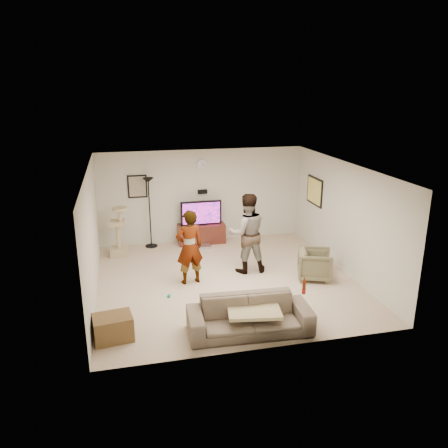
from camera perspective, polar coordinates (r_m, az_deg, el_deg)
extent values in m
cube|color=tan|center=(9.94, 0.22, -7.19)|extent=(5.50, 5.50, 0.02)
cube|color=white|center=(9.18, 0.24, 7.26)|extent=(5.50, 5.50, 0.02)
cube|color=beige|center=(12.08, -2.80, 3.60)|extent=(5.50, 0.04, 2.50)
cube|color=beige|center=(7.01, 5.48, -6.90)|extent=(5.50, 0.04, 2.50)
cube|color=beige|center=(9.27, -16.54, -1.42)|extent=(0.04, 5.50, 2.50)
cube|color=beige|center=(10.44, 15.07, 0.80)|extent=(0.04, 5.50, 2.50)
cylinder|color=silver|center=(11.88, -2.83, 7.55)|extent=(0.26, 0.04, 0.26)
cube|color=black|center=(11.99, -2.76, 4.14)|extent=(0.25, 0.10, 0.10)
cube|color=gray|center=(11.80, -10.98, 4.72)|extent=(0.42, 0.03, 0.52)
cube|color=#E7D060|center=(11.76, 11.47, 4.14)|extent=(0.03, 0.78, 0.62)
cube|color=#441B13|center=(12.11, -2.90, -1.23)|extent=(1.26, 0.45, 0.52)
cube|color=silver|center=(11.81, -2.75, -2.89)|extent=(0.40, 0.30, 0.07)
cube|color=black|center=(11.93, -2.94, 1.43)|extent=(1.09, 0.08, 0.65)
cube|color=#D71E9A|center=(11.89, -2.90, 1.37)|extent=(1.00, 0.01, 0.57)
cylinder|color=black|center=(11.79, -9.44, 1.40)|extent=(0.32, 0.32, 1.85)
cube|color=tan|center=(11.41, -13.38, -0.94)|extent=(0.45, 0.45, 1.26)
imported|color=#949598|center=(9.54, -4.43, -2.97)|extent=(0.65, 0.49, 1.63)
imported|color=#3A5590|center=(10.09, 2.92, -1.18)|extent=(0.91, 0.72, 1.84)
imported|color=brown|center=(7.88, 3.28, -11.61)|extent=(2.17, 0.95, 0.62)
cube|color=#CEB982|center=(7.84, 3.81, -10.85)|extent=(1.00, 0.84, 0.06)
cylinder|color=#5C1C06|center=(7.99, 10.16, -7.93)|extent=(0.06, 0.06, 0.25)
imported|color=brown|center=(10.10, 11.51, -5.07)|extent=(0.91, 0.90, 0.66)
cube|color=brown|center=(7.94, -13.96, -12.69)|extent=(0.70, 0.56, 0.43)
sphere|color=#0A9F84|center=(9.22, -7.02, -9.06)|extent=(0.08, 0.08, 0.08)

